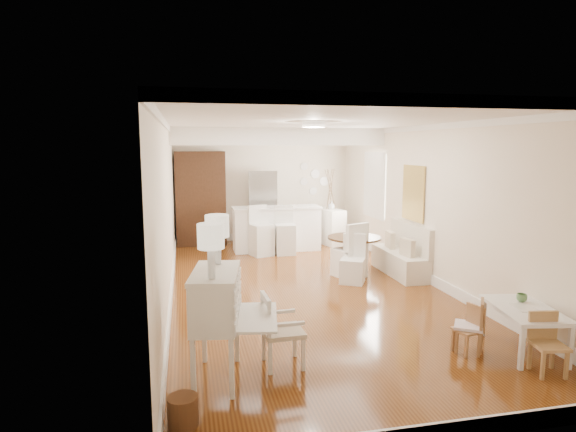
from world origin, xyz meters
name	(u,v)px	position (x,y,z in m)	size (l,w,h in m)	color
room	(303,172)	(0.04, 0.32, 1.98)	(9.00, 9.04, 2.82)	brown
secretary_bureau	(216,325)	(-1.70, -2.99, 0.58)	(0.91, 0.93, 1.17)	white
gustavian_armchair	(283,330)	(-0.96, -2.82, 0.41)	(0.47, 0.47, 0.82)	silver
wicker_basket	(183,411)	(-2.05, -3.79, 0.13)	(0.27, 0.27, 0.27)	brown
kids_table	(523,330)	(1.90, -3.06, 0.27)	(0.64, 1.07, 0.54)	silver
kids_chair_a	(467,329)	(1.23, -2.96, 0.29)	(0.28, 0.28, 0.58)	#AE7C4F
kids_chair_b	(469,325)	(1.26, -2.93, 0.33)	(0.32, 0.32, 0.65)	#996D45
kids_chair_c	(549,344)	(1.76, -3.63, 0.33)	(0.32, 0.32, 0.67)	tan
banquette	(400,249)	(1.99, 0.50, 0.49)	(0.52, 1.60, 0.98)	silver
dining_table	(354,254)	(1.19, 0.82, 0.35)	(1.02, 1.02, 0.70)	#462D16
slip_chair_near	(353,259)	(0.91, 0.13, 0.43)	(0.41, 0.43, 0.86)	white
slip_chair_far	(349,249)	(0.99, 0.55, 0.51)	(0.49, 0.51, 1.03)	white
breakfast_counter	(277,229)	(0.10, 3.10, 0.52)	(2.05, 0.65, 1.03)	white
bar_stool_left	(261,231)	(-0.34, 2.63, 0.56)	(0.45, 0.45, 1.12)	silver
bar_stool_right	(285,231)	(0.20, 2.64, 0.54)	(0.43, 0.43, 1.09)	silver
pantry_cabinet	(201,198)	(-1.60, 4.18, 1.15)	(1.20, 0.60, 2.30)	#381E11
fridge	(277,207)	(0.30, 4.15, 0.90)	(0.75, 0.65, 1.80)	silver
sideboard	(330,227)	(1.54, 3.54, 0.44)	(0.41, 0.92, 0.88)	silver
pencil_cup	(522,298)	(2.01, -2.85, 0.59)	(0.12, 0.12, 0.10)	#56864E
branch_vase	(331,205)	(1.58, 3.56, 0.97)	(0.18, 0.18, 0.19)	silver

